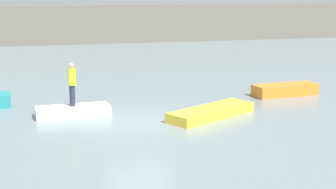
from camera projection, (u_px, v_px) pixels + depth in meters
ground_plane at (140, 122)px, 19.33m from camera, size 120.00×120.00×0.00m
embankment_wall at (74, 25)px, 46.44m from camera, size 80.00×1.20×3.56m
rowboat_white at (73, 111)px, 20.28m from camera, size 2.98×1.16×0.40m
rowboat_yellow at (211, 112)px, 20.08m from camera, size 4.06×2.95×0.39m
rowboat_orange at (285, 90)px, 24.18m from camera, size 3.24×1.38×0.54m
person_hiviz_shirt at (72, 82)px, 20.04m from camera, size 0.32×0.32×1.74m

